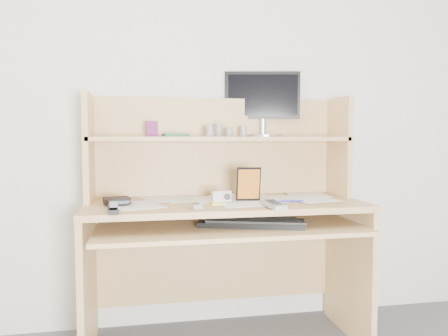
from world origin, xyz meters
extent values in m
cube|color=silver|center=(0.00, 1.80, 1.25)|extent=(3.60, 0.04, 2.50)
cube|color=tan|center=(0.00, 1.48, 0.73)|extent=(1.40, 0.60, 0.03)
cube|color=tan|center=(-0.68, 1.48, 0.36)|extent=(0.03, 0.56, 0.72)
cube|color=tan|center=(0.68, 1.48, 0.36)|extent=(0.03, 0.56, 0.72)
cube|color=tan|center=(0.00, 1.77, 0.34)|extent=(1.34, 0.02, 0.41)
cube|color=tan|center=(0.00, 1.36, 0.64)|extent=(1.28, 0.55, 0.02)
cube|color=tan|center=(0.00, 1.77, 1.02)|extent=(1.40, 0.02, 0.55)
cube|color=tan|center=(-0.68, 1.63, 1.02)|extent=(0.03, 0.30, 0.55)
cube|color=tan|center=(0.68, 1.63, 1.02)|extent=(0.03, 0.30, 0.55)
cube|color=tan|center=(0.00, 1.63, 1.07)|extent=(1.38, 0.30, 0.02)
cube|color=silver|center=(0.00, 1.48, 0.75)|extent=(1.32, 0.54, 0.01)
cube|color=black|center=(0.10, 1.33, 0.66)|extent=(0.54, 0.33, 0.02)
cube|color=black|center=(0.10, 1.33, 0.68)|extent=(0.50, 0.31, 0.01)
cube|color=gray|center=(0.18, 1.22, 0.77)|extent=(0.07, 0.20, 0.02)
cube|color=#BABABC|center=(-0.18, 1.28, 0.77)|extent=(0.07, 0.10, 0.02)
cube|color=black|center=(-0.54, 1.23, 0.78)|extent=(0.06, 0.15, 0.05)
cube|color=black|center=(-0.54, 1.46, 0.77)|extent=(0.14, 0.12, 0.03)
cube|color=#FFF243|center=(-0.06, 1.39, 0.75)|extent=(0.07, 0.07, 0.01)
cube|color=silver|center=(-0.03, 1.42, 0.78)|extent=(0.10, 0.05, 0.06)
cube|color=black|center=(0.11, 1.44, 0.84)|extent=(0.12, 0.02, 0.17)
cylinder|color=#191CC2|center=(0.31, 1.37, 0.76)|extent=(0.12, 0.01, 0.01)
cube|color=maroon|center=(-0.36, 1.62, 1.12)|extent=(0.06, 0.03, 0.08)
cube|color=#358441|center=(-0.24, 1.68, 1.09)|extent=(0.14, 0.18, 0.02)
cylinder|color=black|center=(-0.06, 1.60, 1.11)|extent=(0.05, 0.05, 0.06)
cylinder|color=white|center=(0.13, 1.65, 1.11)|extent=(0.05, 0.05, 0.06)
cylinder|color=black|center=(0.05, 1.63, 1.11)|extent=(0.05, 0.05, 0.05)
cylinder|color=white|center=(-0.01, 1.65, 1.12)|extent=(0.05, 0.05, 0.07)
cylinder|color=#A3A3A8|center=(0.27, 1.73, 1.09)|extent=(0.22, 0.22, 0.01)
cylinder|color=#A3A3A8|center=(0.27, 1.74, 1.14)|extent=(0.04, 0.04, 0.09)
cube|color=black|center=(0.27, 1.76, 1.32)|extent=(0.43, 0.11, 0.27)
cube|color=black|center=(0.27, 1.74, 1.32)|extent=(0.39, 0.08, 0.23)
camera|label=1|loc=(-0.42, -0.70, 1.07)|focal=35.00mm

